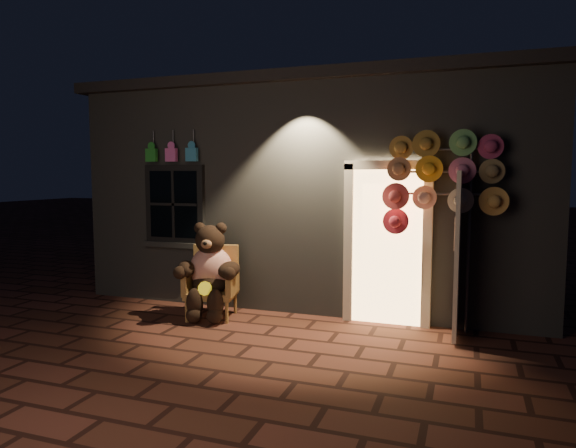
% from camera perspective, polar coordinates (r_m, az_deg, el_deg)
% --- Properties ---
extents(ground, '(60.00, 60.00, 0.00)m').
position_cam_1_polar(ground, '(6.22, -4.10, -13.31)').
color(ground, '#572B21').
rests_on(ground, ground).
extents(shop_building, '(7.30, 5.95, 3.51)m').
position_cam_1_polar(shop_building, '(9.67, 5.35, 3.90)').
color(shop_building, slate).
rests_on(shop_building, ground).
extents(wicker_armchair, '(0.80, 0.75, 1.00)m').
position_cam_1_polar(wicker_armchair, '(7.37, -8.35, -6.34)').
color(wicker_armchair, '#B38445').
rests_on(wicker_armchair, ground).
extents(teddy_bear, '(0.94, 0.82, 1.33)m').
position_cam_1_polar(teddy_bear, '(7.22, -8.71, -5.16)').
color(teddy_bear, red).
rests_on(teddy_bear, ground).
extents(hat_rack, '(1.43, 0.22, 2.52)m').
position_cam_1_polar(hat_rack, '(6.67, 16.64, 4.98)').
color(hat_rack, '#59595E').
rests_on(hat_rack, ground).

